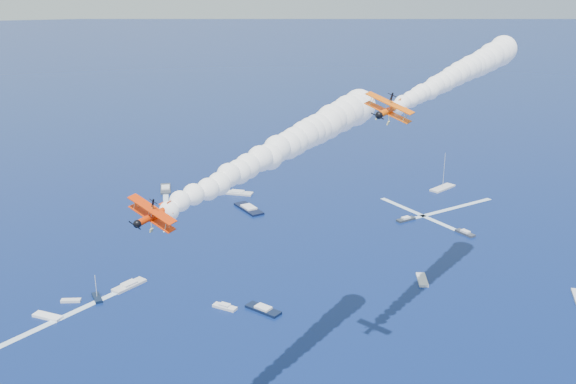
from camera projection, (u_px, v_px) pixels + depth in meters
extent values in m
cube|color=#2A2F38|center=(406.00, 219.00, 233.20)|extent=(7.54, 4.29, 0.70)
cube|color=#323743|center=(465.00, 233.00, 221.62)|extent=(4.40, 7.52, 0.70)
cube|color=silver|center=(129.00, 285.00, 186.27)|extent=(9.94, 8.66, 0.70)
cube|color=#323843|center=(166.00, 189.00, 264.12)|extent=(4.85, 12.26, 0.70)
cube|color=silver|center=(237.00, 193.00, 259.40)|extent=(12.34, 9.14, 0.70)
cube|color=silver|center=(225.00, 307.00, 174.72)|extent=(6.26, 5.99, 0.70)
cube|color=silver|center=(71.00, 301.00, 178.04)|extent=(5.38, 2.70, 0.70)
cube|color=black|center=(263.00, 310.00, 173.45)|extent=(8.57, 9.78, 0.70)
cube|color=silver|center=(443.00, 188.00, 265.05)|extent=(12.63, 9.41, 0.70)
cube|color=black|center=(249.00, 209.00, 243.21)|extent=(8.70, 15.43, 0.70)
cube|color=black|center=(97.00, 298.00, 179.51)|extent=(2.97, 6.10, 0.70)
cube|color=white|center=(48.00, 316.00, 170.19)|extent=(7.82, 6.75, 0.70)
cube|color=silver|center=(422.00, 280.00, 189.50)|extent=(4.82, 8.36, 0.70)
cube|color=white|center=(453.00, 208.00, 244.60)|extent=(36.93, 13.02, 0.04)
cube|color=white|center=(417.00, 213.00, 239.60)|extent=(13.70, 36.74, 0.04)
cube|color=white|center=(54.00, 321.00, 168.41)|extent=(31.41, 24.67, 0.04)
cube|color=white|center=(166.00, 212.00, 240.99)|extent=(5.27, 38.03, 0.04)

